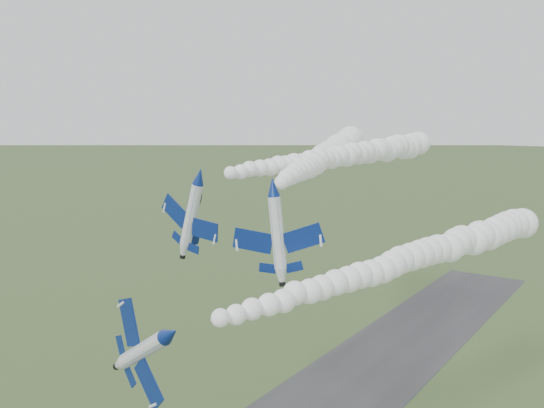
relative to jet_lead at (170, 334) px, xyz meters
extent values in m
cylinder|color=silver|center=(-0.02, 0.11, -0.03)|extent=(3.84, 8.67, 2.07)
cone|color=navy|center=(-1.16, -5.08, -0.03)|extent=(2.50, 2.60, 2.07)
cone|color=silver|center=(1.08, 5.11, -0.03)|extent=(2.41, 2.21, 2.07)
cylinder|color=black|center=(1.30, 6.09, -0.03)|extent=(1.15, 0.81, 1.05)
ellipsoid|color=black|center=(-0.02, -2.11, 0.27)|extent=(1.97, 3.12, 1.38)
cube|color=navy|center=(-1.52, 1.26, 2.45)|extent=(3.01, 2.90, 4.00)
cube|color=navy|center=(1.58, 0.58, -2.66)|extent=(3.01, 2.90, 4.00)
cube|color=navy|center=(0.06, 4.41, 1.34)|extent=(1.35, 1.32, 1.76)
cube|color=navy|center=(1.72, 4.04, -1.39)|extent=(1.35, 1.32, 1.76)
cube|color=navy|center=(1.92, 3.75, 0.66)|extent=(2.24, 1.99, 1.26)
cylinder|color=silver|center=(-14.86, 21.37, 11.17)|extent=(2.75, 8.60, 1.90)
cone|color=navy|center=(-15.40, 16.06, 11.17)|extent=(2.11, 2.40, 1.90)
cone|color=silver|center=(-14.33, 26.47, 11.17)|extent=(2.07, 1.99, 1.90)
cylinder|color=black|center=(-14.23, 27.47, 11.17)|extent=(1.02, 0.70, 0.96)
ellipsoid|color=black|center=(-14.90, 19.19, 11.71)|extent=(1.55, 3.01, 1.27)
cube|color=navy|center=(-17.68, 22.46, 11.95)|extent=(4.67, 2.85, 1.55)
cube|color=navy|center=(-11.96, 21.88, 10.10)|extent=(4.67, 2.85, 1.55)
cube|color=navy|center=(-15.95, 25.73, 11.66)|extent=(2.05, 1.30, 0.71)
cube|color=navy|center=(-12.90, 25.41, 10.68)|extent=(2.05, 1.30, 0.71)
cube|color=navy|center=(-14.05, 25.29, 12.41)|extent=(0.95, 1.68, 2.14)
cylinder|color=silver|center=(-2.60, 20.03, 10.78)|extent=(4.69, 8.36, 1.63)
cone|color=navy|center=(-0.59, 15.15, 10.78)|extent=(2.34, 2.65, 1.63)
cone|color=silver|center=(-4.53, 24.73, 10.78)|extent=(2.19, 2.28, 1.63)
cylinder|color=black|center=(-4.91, 25.65, 10.78)|extent=(0.99, 0.87, 0.83)
ellipsoid|color=black|center=(-1.83, 18.02, 11.34)|extent=(2.10, 3.07, 1.09)
cube|color=navy|center=(-5.64, 19.64, 10.34)|extent=(5.14, 3.95, 0.59)
cube|color=navy|center=(-0.13, 21.90, 10.92)|extent=(5.14, 3.95, 0.59)
cube|color=navy|center=(-5.65, 23.30, 10.62)|extent=(2.26, 1.77, 0.29)
cube|color=navy|center=(-2.72, 24.50, 10.94)|extent=(2.26, 1.77, 0.29)
cube|color=navy|center=(-4.21, 23.63, 12.07)|extent=(0.91, 1.60, 2.19)
camera|label=1|loc=(35.95, -36.96, 19.26)|focal=40.00mm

